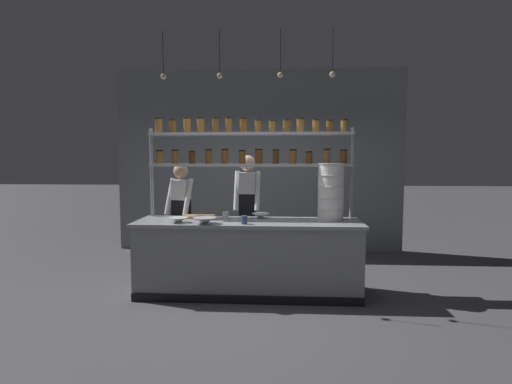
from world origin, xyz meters
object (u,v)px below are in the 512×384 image
chef_center (248,207)px  cutting_board (199,217)px  spice_shelf_unit (250,151)px  container_stack (331,192)px  prep_bowl_near_left (261,216)px  serving_cup_front (244,220)px  prep_bowl_center_back (178,220)px  serving_cup_by_board (226,216)px  prep_bowl_center_front (205,221)px  chef_left (181,213)px

chef_center → cutting_board: chef_center is taller
chef_center → spice_shelf_unit: bearing=-78.6°
container_stack → cutting_board: size_ratio=1.77×
prep_bowl_near_left → serving_cup_front: (-0.17, -0.47, 0.02)m
prep_bowl_near_left → prep_bowl_center_back: same height
cutting_board → serving_cup_front: size_ratio=4.04×
cutting_board → serving_cup_by_board: serving_cup_by_board is taller
chef_center → serving_cup_front: size_ratio=17.52×
prep_bowl_center_front → chef_left: bearing=120.2°
cutting_board → prep_bowl_near_left: (0.81, -0.01, 0.02)m
spice_shelf_unit → prep_bowl_center_back: bearing=-147.4°
spice_shelf_unit → chef_left: spice_shelf_unit is taller
prep_bowl_near_left → cutting_board: bearing=179.5°
container_stack → prep_bowl_near_left: (-0.88, 0.08, -0.32)m
serving_cup_front → prep_bowl_near_left: bearing=69.9°
prep_bowl_near_left → prep_bowl_center_front: (-0.63, -0.49, 0.01)m
prep_bowl_center_back → serving_cup_by_board: serving_cup_by_board is taller
chef_left → container_stack: size_ratio=2.28×
chef_left → prep_bowl_near_left: (1.13, -0.37, 0.03)m
chef_left → container_stack: (2.01, -0.45, 0.35)m
prep_bowl_center_front → chef_center: bearing=65.2°
prep_bowl_center_front → serving_cup_front: bearing=2.7°
serving_cup_front → chef_left: bearing=139.1°
prep_bowl_near_left → spice_shelf_unit: bearing=144.9°
chef_center → prep_bowl_near_left: 0.49m
prep_bowl_center_front → spice_shelf_unit: bearing=50.8°
prep_bowl_center_front → prep_bowl_center_back: bearing=168.3°
prep_bowl_center_front → serving_cup_by_board: serving_cup_by_board is taller
cutting_board → prep_bowl_center_back: prep_bowl_center_back is taller
cutting_board → prep_bowl_center_front: prep_bowl_center_front is taller
container_stack → chef_left: bearing=167.4°
cutting_board → prep_bowl_center_front: (0.17, -0.49, 0.03)m
container_stack → cutting_board: bearing=177.0°
serving_cup_by_board → prep_bowl_center_front: bearing=-121.1°
prep_bowl_near_left → serving_cup_front: serving_cup_front is taller
chef_left → chef_center: chef_center is taller
container_stack → serving_cup_front: bearing=-159.9°
prep_bowl_center_back → prep_bowl_near_left: bearing=23.4°
cutting_board → prep_bowl_center_back: size_ratio=1.72×
spice_shelf_unit → chef_center: 0.85m
chef_left → serving_cup_by_board: chef_left is taller
cutting_board → prep_bowl_near_left: size_ratio=1.73×
serving_cup_by_board → spice_shelf_unit: bearing=42.5°
container_stack → cutting_board: (-1.69, 0.09, -0.34)m
chef_left → serving_cup_front: size_ratio=16.32×
prep_bowl_center_front → serving_cup_front: (0.46, 0.02, 0.01)m
chef_center → cutting_board: size_ratio=4.33×
spice_shelf_unit → prep_bowl_center_front: bearing=-129.2°
spice_shelf_unit → container_stack: size_ratio=3.76×
chef_center → prep_bowl_center_front: (-0.43, -0.93, -0.05)m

